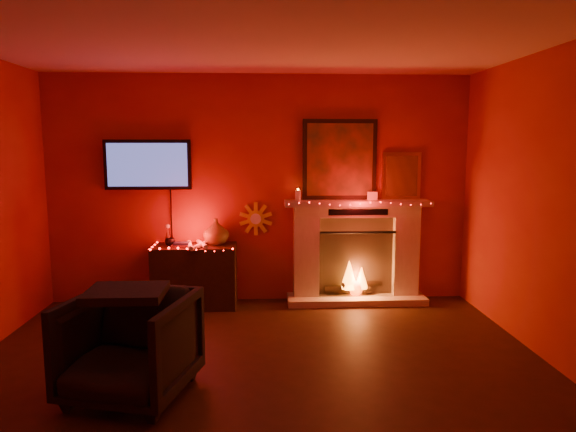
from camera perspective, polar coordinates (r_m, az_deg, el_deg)
The scene contains 6 objects.
room at distance 3.65m, azimuth -3.32°, elevation -0.39°, with size 5.00×5.00×5.00m.
fireplace at distance 6.21m, azimuth 7.48°, elevation -2.87°, with size 1.72×0.40×2.18m.
tv at distance 6.22m, azimuth -15.30°, elevation 5.49°, with size 1.00×0.07×1.24m.
sunburst_clock at distance 6.16m, azimuth -3.60°, elevation -0.31°, with size 0.40×0.03×0.40m.
console_table at distance 6.11m, azimuth -10.14°, elevation -6.14°, with size 0.95×0.56×1.03m.
armchair at distance 4.10m, azimuth -17.12°, elevation -13.65°, with size 0.84×0.86×0.79m, color black.
Camera 1 is at (0.03, -3.62, 1.87)m, focal length 32.00 mm.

